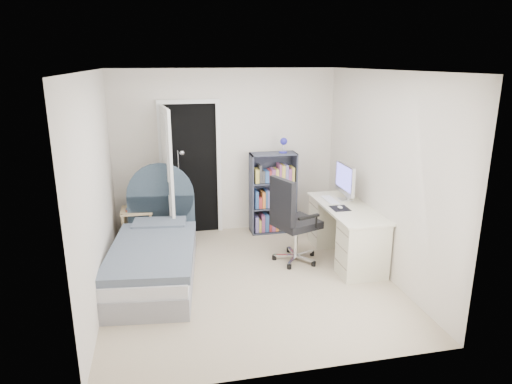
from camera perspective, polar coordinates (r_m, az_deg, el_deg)
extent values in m
cube|color=tan|center=(5.76, -0.84, -11.06)|extent=(3.40, 3.60, 0.05)
cube|color=white|center=(5.12, -0.96, 15.22)|extent=(3.40, 3.60, 0.05)
cube|color=silver|center=(7.05, -3.79, 5.01)|extent=(3.40, 0.05, 2.50)
cube|color=silver|center=(3.62, 4.76, -5.97)|extent=(3.40, 0.05, 2.50)
cube|color=silver|center=(5.26, -19.67, 0.22)|extent=(0.05, 3.60, 2.50)
cube|color=silver|center=(5.87, 15.86, 2.15)|extent=(0.05, 3.60, 2.50)
cube|color=black|center=(7.02, -8.16, 2.74)|extent=(0.80, 0.01, 2.00)
cube|color=white|center=(6.98, -11.67, 2.50)|extent=(0.06, 0.06, 2.00)
cube|color=white|center=(7.04, -4.65, 2.89)|extent=(0.06, 0.06, 2.00)
cube|color=white|center=(6.84, -8.49, 11.12)|extent=(0.92, 0.06, 0.06)
cube|color=white|center=(6.60, -10.94, 1.74)|extent=(0.14, 0.80, 2.00)
cube|color=gray|center=(5.80, -12.53, -9.59)|extent=(1.15, 2.06, 0.26)
cube|color=silver|center=(5.72, -12.65, -7.82)|extent=(1.13, 2.02, 0.16)
cube|color=slate|center=(5.58, -12.84, -7.12)|extent=(1.16, 1.77, 0.10)
cube|color=slate|center=(6.32, -11.97, -4.09)|extent=(0.74, 0.47, 0.12)
cube|color=#344351|center=(6.63, -11.65, -3.71)|extent=(0.93, 0.17, 0.79)
cylinder|color=#344351|center=(6.51, -11.85, -0.46)|extent=(0.93, 0.17, 0.93)
cylinder|color=#DAB986|center=(6.69, -16.22, -4.92)|extent=(0.04, 0.04, 0.55)
cylinder|color=#DAB986|center=(7.05, -16.02, -3.82)|extent=(0.04, 0.04, 0.55)
cylinder|color=#DAB986|center=(6.67, -12.94, -4.74)|extent=(0.04, 0.04, 0.55)
cylinder|color=#DAB986|center=(7.03, -12.92, -3.65)|extent=(0.04, 0.04, 0.55)
cube|color=#DAB986|center=(6.77, -14.68, -2.20)|extent=(0.44, 0.44, 0.03)
cube|color=#DAB986|center=(6.89, -14.48, -4.92)|extent=(0.40, 0.40, 0.02)
cube|color=#B24C33|center=(6.77, -15.16, -1.99)|extent=(0.18, 0.24, 0.03)
cube|color=#3F598C|center=(6.76, -15.18, -1.74)|extent=(0.17, 0.23, 0.03)
cube|color=#D8CC7F|center=(6.75, -15.20, -1.50)|extent=(0.15, 0.22, 0.03)
cylinder|color=silver|center=(7.17, -9.25, -5.31)|extent=(0.19, 0.19, 0.02)
cylinder|color=silver|center=(6.96, -9.49, -0.22)|extent=(0.02, 0.02, 1.33)
sphere|color=silver|center=(6.78, -9.23, 4.87)|extent=(0.08, 0.08, 0.08)
cube|color=#3B3F50|center=(7.00, -0.58, -0.28)|extent=(0.02, 0.30, 1.26)
cube|color=#3B3F50|center=(7.17, 4.78, 0.05)|extent=(0.02, 0.30, 1.26)
cube|color=#3B3F50|center=(6.93, 2.18, 4.80)|extent=(0.70, 0.30, 0.02)
cube|color=#3B3F50|center=(7.27, 2.08, -4.79)|extent=(0.70, 0.30, 0.02)
cube|color=#3B3F50|center=(7.21, 1.85, 0.20)|extent=(0.70, 0.01, 1.26)
cube|color=#3B3F50|center=(7.14, 2.11, -1.85)|extent=(0.66, 0.28, 0.02)
cube|color=#3B3F50|center=(7.03, 2.15, 1.26)|extent=(0.66, 0.28, 0.02)
cylinder|color=#2826A5|center=(6.96, 3.39, 5.01)|extent=(0.12, 0.12, 0.02)
cylinder|color=silver|center=(6.95, 3.40, 5.66)|extent=(0.02, 0.02, 0.16)
sphere|color=#2826A5|center=(6.90, 3.48, 6.35)|extent=(0.11, 0.11, 0.11)
cube|color=#7F72B2|center=(7.15, -0.01, -3.94)|extent=(0.05, 0.21, 0.25)
cube|color=#D8BF4C|center=(7.17, 0.38, -4.12)|extent=(0.03, 0.21, 0.19)
cube|color=#994C7F|center=(7.16, 0.76, -3.80)|extent=(0.05, 0.21, 0.27)
cube|color=#335999|center=(7.18, 1.23, -3.74)|extent=(0.06, 0.21, 0.27)
cube|color=#B23333|center=(7.21, 1.66, -4.13)|extent=(0.04, 0.21, 0.16)
cube|color=#994C7F|center=(7.20, 2.06, -3.68)|extent=(0.05, 0.21, 0.28)
cube|color=orange|center=(7.21, 2.48, -3.64)|extent=(0.04, 0.21, 0.28)
cube|color=#3F3F3F|center=(7.23, 2.91, -3.69)|extent=(0.06, 0.21, 0.25)
cube|color=#335999|center=(7.25, 3.35, -3.86)|extent=(0.05, 0.21, 0.20)
cube|color=#B23333|center=(7.26, 3.73, -3.63)|extent=(0.04, 0.21, 0.25)
cube|color=#335999|center=(7.28, 4.14, -3.83)|extent=(0.06, 0.21, 0.19)
cube|color=#337F4C|center=(7.29, 4.50, -3.62)|extent=(0.03, 0.21, 0.24)
cube|color=#335999|center=(7.02, -0.03, -0.85)|extent=(0.05, 0.21, 0.27)
cube|color=#B23333|center=(7.04, 0.41, -1.21)|extent=(0.05, 0.21, 0.17)
cube|color=orange|center=(7.04, 0.84, -0.88)|extent=(0.05, 0.21, 0.25)
cube|color=#335999|center=(7.05, 1.18, -0.76)|extent=(0.03, 0.21, 0.27)
cube|color=#7F72B2|center=(7.06, 1.47, -0.76)|extent=(0.03, 0.21, 0.27)
cube|color=#3F3F3F|center=(7.08, 1.86, -0.96)|extent=(0.06, 0.21, 0.21)
cube|color=#337F4C|center=(7.10, 2.28, -1.08)|extent=(0.04, 0.21, 0.17)
cube|color=#B23333|center=(7.10, 2.69, -0.94)|extent=(0.05, 0.21, 0.20)
cube|color=#B23333|center=(7.11, 3.18, -0.62)|extent=(0.06, 0.21, 0.28)
cube|color=#B23333|center=(7.14, 3.65, -0.92)|extent=(0.05, 0.21, 0.19)
cube|color=#335999|center=(7.14, 4.08, -0.67)|extent=(0.04, 0.21, 0.25)
cube|color=#B23333|center=(7.16, 4.43, -0.84)|extent=(0.04, 0.21, 0.20)
cube|color=#D8BF4C|center=(6.92, 0.01, 2.10)|extent=(0.06, 0.21, 0.21)
cube|color=#3F3F3F|center=(6.92, 0.43, 2.34)|extent=(0.03, 0.21, 0.26)
cube|color=#3F3F3F|center=(6.94, 0.78, 2.01)|extent=(0.04, 0.21, 0.18)
cube|color=#335999|center=(6.96, 1.24, 2.04)|extent=(0.06, 0.21, 0.18)
cube|color=#B23333|center=(6.97, 1.65, 2.08)|extent=(0.03, 0.21, 0.18)
cube|color=#994C7F|center=(6.98, 2.05, 2.15)|extent=(0.05, 0.21, 0.20)
cube|color=#D8BF4C|center=(6.99, 2.50, 2.17)|extent=(0.05, 0.21, 0.20)
cube|color=#994C7F|center=(6.99, 2.89, 2.47)|extent=(0.04, 0.21, 0.27)
cube|color=#D8BF4C|center=(7.01, 3.28, 2.42)|extent=(0.05, 0.21, 0.25)
cube|color=#7F72B2|center=(7.02, 3.71, 2.46)|extent=(0.04, 0.21, 0.25)
cube|color=#994C7F|center=(7.04, 4.10, 2.25)|extent=(0.05, 0.21, 0.20)
cube|color=#D8BF4C|center=(7.05, 4.49, 2.35)|extent=(0.04, 0.21, 0.21)
cube|color=beige|center=(6.17, 11.31, -1.95)|extent=(0.61, 1.52, 0.03)
cube|color=beige|center=(5.84, 13.18, -6.99)|extent=(0.56, 0.41, 0.71)
cube|color=beige|center=(6.76, 9.37, -3.55)|extent=(0.56, 0.41, 0.71)
cube|color=silver|center=(6.47, 11.10, -0.89)|extent=(0.16, 0.16, 0.01)
cube|color=silver|center=(6.45, 11.41, 0.11)|extent=(0.03, 0.06, 0.22)
cube|color=silver|center=(6.38, 11.08, 1.65)|extent=(0.04, 0.57, 0.41)
cube|color=#5B58D6|center=(6.37, 10.88, 1.82)|extent=(0.00, 0.51, 0.32)
cube|color=white|center=(6.39, 9.26, -1.00)|extent=(0.13, 0.41, 0.02)
cube|color=black|center=(6.08, 10.45, -2.02)|extent=(0.22, 0.26, 0.00)
ellipsoid|color=white|center=(6.07, 10.46, -1.88)|extent=(0.06, 0.10, 0.03)
cube|color=silver|center=(6.33, 6.01, -7.64)|extent=(0.30, 0.15, 0.03)
cylinder|color=black|center=(6.43, 7.02, -7.61)|extent=(0.08, 0.08, 0.06)
cube|color=silver|center=(6.37, 4.53, -7.43)|extent=(0.06, 0.30, 0.03)
cylinder|color=black|center=(6.51, 4.11, -7.21)|extent=(0.08, 0.08, 0.06)
cube|color=silver|center=(6.25, 3.63, -7.92)|extent=(0.30, 0.12, 0.03)
cylinder|color=black|center=(6.26, 2.29, -8.17)|extent=(0.08, 0.08, 0.06)
cube|color=silver|center=(6.12, 4.58, -8.46)|extent=(0.20, 0.27, 0.03)
cylinder|color=black|center=(6.01, 4.17, -9.28)|extent=(0.08, 0.08, 0.06)
cube|color=silver|center=(6.18, 6.08, -8.27)|extent=(0.22, 0.26, 0.03)
cylinder|color=black|center=(6.12, 7.21, -8.88)|extent=(0.08, 0.08, 0.06)
cylinder|color=silver|center=(6.16, 5.02, -6.04)|extent=(0.07, 0.07, 0.45)
cube|color=black|center=(6.07, 5.07, -3.89)|extent=(0.66, 0.66, 0.10)
cube|color=black|center=(5.83, 3.32, -1.17)|extent=(0.24, 0.47, 0.59)
cube|color=black|center=(5.80, 6.62, -3.12)|extent=(0.32, 0.15, 0.03)
cube|color=black|center=(6.21, 3.39, -1.71)|extent=(0.32, 0.15, 0.03)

